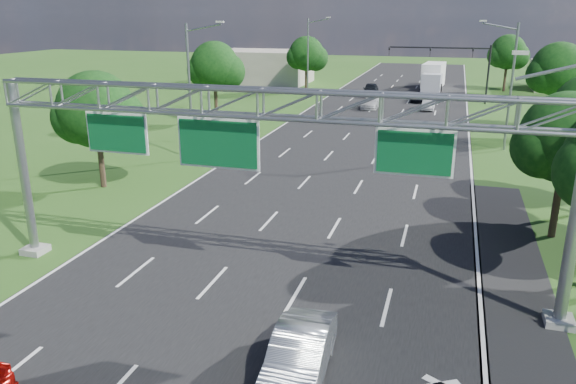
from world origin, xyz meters
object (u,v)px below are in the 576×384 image
at_px(silver_sedan, 299,356).
at_px(sign_gantry, 263,119).
at_px(traffic_signal, 459,60).
at_px(box_truck, 433,77).

bearing_deg(silver_sedan, sign_gantry, 115.15).
distance_m(sign_gantry, traffic_signal, 53.51).
bearing_deg(sign_gantry, box_truck, 86.74).
distance_m(traffic_signal, box_truck, 14.14).
relative_size(sign_gantry, silver_sedan, 4.96).
height_order(sign_gantry, traffic_signal, sign_gantry).
distance_m(traffic_signal, silver_sedan, 58.95).
bearing_deg(box_truck, traffic_signal, -70.82).
xyz_separation_m(traffic_signal, silver_sedan, (-4.16, -58.64, -4.39)).
xyz_separation_m(sign_gantry, box_truck, (3.77, 66.29, -5.17)).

